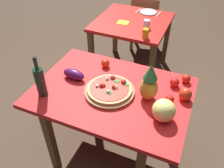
{
  "coord_description": "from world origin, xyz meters",
  "views": [
    {
      "loc": [
        0.56,
        -1.3,
        2.01
      ],
      "look_at": [
        -0.01,
        0.02,
        0.82
      ],
      "focal_mm": 37.46,
      "sensor_mm": 36.0,
      "label": 1
    }
  ],
  "objects_px": {
    "dining_chair": "(144,20)",
    "pineapple_left": "(149,84)",
    "knife_utensil": "(159,14)",
    "napkin_folded": "(123,23)",
    "display_table": "(112,99)",
    "background_table": "(132,29)",
    "tomato_by_bottle": "(186,79)",
    "drinking_glass_water": "(147,24)",
    "fork_utensil": "(138,11)",
    "eggplant": "(74,74)",
    "bell_pepper": "(185,95)",
    "tomato_at_corner": "(169,99)",
    "dinner_plate": "(148,12)",
    "pizza_board": "(110,91)",
    "pizza": "(110,88)",
    "wine_bottle": "(40,81)",
    "tomato_beside_pepper": "(105,63)",
    "drinking_glass_juice": "(145,33)",
    "tomato_near_board": "(175,82)",
    "melon": "(164,110)"
  },
  "relations": [
    {
      "from": "tomato_near_board",
      "to": "napkin_folded",
      "type": "height_order",
      "value": "tomato_near_board"
    },
    {
      "from": "wine_bottle",
      "to": "tomato_beside_pepper",
      "type": "relative_size",
      "value": 4.53
    },
    {
      "from": "bell_pepper",
      "to": "drinking_glass_juice",
      "type": "height_order",
      "value": "bell_pepper"
    },
    {
      "from": "melon",
      "to": "napkin_folded",
      "type": "height_order",
      "value": "melon"
    },
    {
      "from": "background_table",
      "to": "drinking_glass_water",
      "type": "bearing_deg",
      "value": -29.99
    },
    {
      "from": "pizza_board",
      "to": "tomato_at_corner",
      "type": "distance_m",
      "value": 0.47
    },
    {
      "from": "eggplant",
      "to": "drinking_glass_juice",
      "type": "xyz_separation_m",
      "value": [
        0.34,
        0.95,
        0.01
      ]
    },
    {
      "from": "dinner_plate",
      "to": "display_table",
      "type": "bearing_deg",
      "value": -83.93
    },
    {
      "from": "pizza_board",
      "to": "tomato_beside_pepper",
      "type": "relative_size",
      "value": 5.24
    },
    {
      "from": "background_table",
      "to": "napkin_folded",
      "type": "bearing_deg",
      "value": -127.32
    },
    {
      "from": "tomato_beside_pepper",
      "to": "knife_utensil",
      "type": "distance_m",
      "value": 1.36
    },
    {
      "from": "knife_utensil",
      "to": "bell_pepper",
      "type": "bearing_deg",
      "value": -63.84
    },
    {
      "from": "wine_bottle",
      "to": "knife_utensil",
      "type": "height_order",
      "value": "wine_bottle"
    },
    {
      "from": "bell_pepper",
      "to": "tomato_at_corner",
      "type": "xyz_separation_m",
      "value": [
        -0.1,
        -0.09,
        -0.01
      ]
    },
    {
      "from": "fork_utensil",
      "to": "eggplant",
      "type": "bearing_deg",
      "value": -86.42
    },
    {
      "from": "bell_pepper",
      "to": "tomato_by_bottle",
      "type": "relative_size",
      "value": 1.45
    },
    {
      "from": "pizza_board",
      "to": "knife_utensil",
      "type": "distance_m",
      "value": 1.66
    },
    {
      "from": "drinking_glass_juice",
      "to": "knife_utensil",
      "type": "height_order",
      "value": "drinking_glass_juice"
    },
    {
      "from": "display_table",
      "to": "background_table",
      "type": "xyz_separation_m",
      "value": [
        -0.29,
        1.32,
        -0.02
      ]
    },
    {
      "from": "display_table",
      "to": "pineapple_left",
      "type": "xyz_separation_m",
      "value": [
        0.29,
        0.03,
        0.24
      ]
    },
    {
      "from": "dining_chair",
      "to": "background_table",
      "type": "bearing_deg",
      "value": 82.47
    },
    {
      "from": "knife_utensil",
      "to": "napkin_folded",
      "type": "xyz_separation_m",
      "value": [
        -0.34,
        -0.42,
        -0.0
      ]
    },
    {
      "from": "melon",
      "to": "drinking_glass_water",
      "type": "bearing_deg",
      "value": 111.29
    },
    {
      "from": "pineapple_left",
      "to": "eggplant",
      "type": "xyz_separation_m",
      "value": [
        -0.65,
        -0.01,
        -0.1
      ]
    },
    {
      "from": "pizza_board",
      "to": "fork_utensil",
      "type": "distance_m",
      "value": 1.69
    },
    {
      "from": "display_table",
      "to": "fork_utensil",
      "type": "height_order",
      "value": "fork_utensil"
    },
    {
      "from": "tomato_near_board",
      "to": "dining_chair",
      "type": "bearing_deg",
      "value": 113.73
    },
    {
      "from": "pizza",
      "to": "bell_pepper",
      "type": "relative_size",
      "value": 3.31
    },
    {
      "from": "display_table",
      "to": "tomato_beside_pepper",
      "type": "distance_m",
      "value": 0.36
    },
    {
      "from": "tomato_by_bottle",
      "to": "pizza_board",
      "type": "bearing_deg",
      "value": -145.1
    },
    {
      "from": "pizza",
      "to": "wine_bottle",
      "type": "relative_size",
      "value": 1.02
    },
    {
      "from": "tomato_at_corner",
      "to": "tomato_near_board",
      "type": "relative_size",
      "value": 0.9
    },
    {
      "from": "tomato_by_bottle",
      "to": "drinking_glass_water",
      "type": "height_order",
      "value": "drinking_glass_water"
    },
    {
      "from": "dinner_plate",
      "to": "napkin_folded",
      "type": "xyz_separation_m",
      "value": [
        -0.2,
        -0.42,
        -0.01
      ]
    },
    {
      "from": "tomato_by_bottle",
      "to": "fork_utensil",
      "type": "distance_m",
      "value": 1.54
    },
    {
      "from": "wine_bottle",
      "to": "fork_utensil",
      "type": "distance_m",
      "value": 1.9
    },
    {
      "from": "pineapple_left",
      "to": "bell_pepper",
      "type": "bearing_deg",
      "value": 20.57
    },
    {
      "from": "pizza_board",
      "to": "eggplant",
      "type": "height_order",
      "value": "eggplant"
    },
    {
      "from": "pizza_board",
      "to": "drinking_glass_water",
      "type": "distance_m",
      "value": 1.23
    },
    {
      "from": "display_table",
      "to": "dining_chair",
      "type": "bearing_deg",
      "value": 98.98
    },
    {
      "from": "pizza",
      "to": "eggplant",
      "type": "xyz_separation_m",
      "value": [
        -0.35,
        0.04,
        0.0
      ]
    },
    {
      "from": "pizza_board",
      "to": "pineapple_left",
      "type": "relative_size",
      "value": 1.27
    },
    {
      "from": "melon",
      "to": "eggplant",
      "type": "distance_m",
      "value": 0.82
    },
    {
      "from": "background_table",
      "to": "fork_utensil",
      "type": "height_order",
      "value": "fork_utensil"
    },
    {
      "from": "eggplant",
      "to": "drinking_glass_juice",
      "type": "relative_size",
      "value": 1.97
    },
    {
      "from": "dining_chair",
      "to": "pineapple_left",
      "type": "xyz_separation_m",
      "value": [
        0.61,
        -1.97,
        0.43
      ]
    },
    {
      "from": "display_table",
      "to": "background_table",
      "type": "relative_size",
      "value": 1.4
    },
    {
      "from": "fork_utensil",
      "to": "tomato_beside_pepper",
      "type": "bearing_deg",
      "value": -79.35
    },
    {
      "from": "background_table",
      "to": "eggplant",
      "type": "xyz_separation_m",
      "value": [
        -0.07,
        -1.3,
        0.16
      ]
    },
    {
      "from": "pizza",
      "to": "eggplant",
      "type": "height_order",
      "value": "eggplant"
    }
  ]
}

